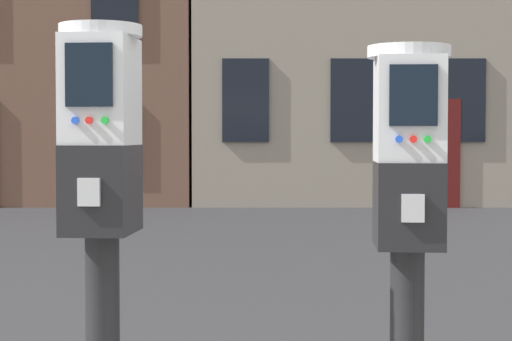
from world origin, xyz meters
name	(u,v)px	position (x,y,z in m)	size (l,w,h in m)	color
parking_meter_near_kerb	(103,208)	(-0.03, -0.20, 1.20)	(0.23, 0.26, 1.54)	black
parking_meter_twin_adjacent	(409,222)	(0.77, -0.20, 1.16)	(0.23, 0.26, 1.48)	black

